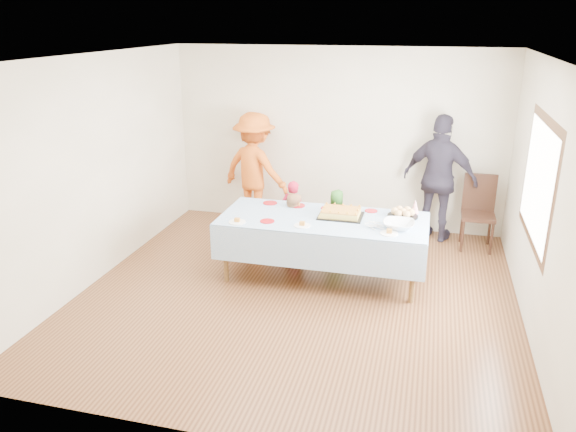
# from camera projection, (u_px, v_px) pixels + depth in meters

# --- Properties ---
(ground) EXTENTS (5.00, 5.00, 0.00)m
(ground) POSITION_uv_depth(u_px,v_px,m) (298.00, 293.00, 6.63)
(ground) COLOR #4B2915
(ground) RESTS_ON ground
(room_walls) EXTENTS (5.04, 5.04, 2.72)m
(room_walls) POSITION_uv_depth(u_px,v_px,m) (304.00, 146.00, 6.03)
(room_walls) COLOR #BCB39A
(room_walls) RESTS_ON ground
(party_table) EXTENTS (2.50, 1.10, 0.78)m
(party_table) POSITION_uv_depth(u_px,v_px,m) (323.00, 222.00, 6.83)
(party_table) COLOR brown
(party_table) RESTS_ON ground
(birthday_cake) EXTENTS (0.53, 0.41, 0.09)m
(birthday_cake) POSITION_uv_depth(u_px,v_px,m) (341.00, 213.00, 6.85)
(birthday_cake) COLOR black
(birthday_cake) RESTS_ON party_table
(rolls_tray) EXTENTS (0.37, 0.37, 0.11)m
(rolls_tray) POSITION_uv_depth(u_px,v_px,m) (403.00, 213.00, 6.84)
(rolls_tray) COLOR black
(rolls_tray) RESTS_ON party_table
(punch_bowl) EXTENTS (0.36, 0.36, 0.09)m
(punch_bowl) POSITION_uv_depth(u_px,v_px,m) (399.00, 225.00, 6.46)
(punch_bowl) COLOR silver
(punch_bowl) RESTS_ON party_table
(party_hat) EXTENTS (0.10, 0.10, 0.18)m
(party_hat) POSITION_uv_depth(u_px,v_px,m) (415.00, 206.00, 6.95)
(party_hat) COLOR white
(party_hat) RESTS_ON party_table
(fork_pile) EXTENTS (0.24, 0.18, 0.07)m
(fork_pile) POSITION_uv_depth(u_px,v_px,m) (374.00, 224.00, 6.51)
(fork_pile) COLOR white
(fork_pile) RESTS_ON party_table
(plate_red_far_a) EXTENTS (0.19, 0.19, 0.01)m
(plate_red_far_a) POSITION_uv_depth(u_px,v_px,m) (270.00, 203.00, 7.35)
(plate_red_far_a) COLOR #B60D18
(plate_red_far_a) RESTS_ON party_table
(plate_red_far_b) EXTENTS (0.20, 0.20, 0.01)m
(plate_red_far_b) POSITION_uv_depth(u_px,v_px,m) (297.00, 206.00, 7.25)
(plate_red_far_b) COLOR #B60D18
(plate_red_far_b) RESTS_ON party_table
(plate_red_far_c) EXTENTS (0.18, 0.18, 0.01)m
(plate_red_far_c) POSITION_uv_depth(u_px,v_px,m) (328.00, 208.00, 7.14)
(plate_red_far_c) COLOR #B60D18
(plate_red_far_c) RESTS_ON party_table
(plate_red_far_d) EXTENTS (0.16, 0.16, 0.01)m
(plate_red_far_d) POSITION_uv_depth(u_px,v_px,m) (371.00, 211.00, 7.05)
(plate_red_far_d) COLOR #B60D18
(plate_red_far_d) RESTS_ON party_table
(plate_red_near) EXTENTS (0.17, 0.17, 0.01)m
(plate_red_near) POSITION_uv_depth(u_px,v_px,m) (267.00, 221.00, 6.69)
(plate_red_near) COLOR #B60D18
(plate_red_near) RESTS_ON party_table
(plate_white_left) EXTENTS (0.21, 0.21, 0.01)m
(plate_white_left) POSITION_uv_depth(u_px,v_px,m) (237.00, 222.00, 6.66)
(plate_white_left) COLOR white
(plate_white_left) RESTS_ON party_table
(plate_white_mid) EXTENTS (0.20, 0.20, 0.01)m
(plate_white_mid) POSITION_uv_depth(u_px,v_px,m) (302.00, 226.00, 6.55)
(plate_white_mid) COLOR white
(plate_white_mid) RESTS_ON party_table
(plate_white_right) EXTENTS (0.20, 0.20, 0.01)m
(plate_white_right) POSITION_uv_depth(u_px,v_px,m) (389.00, 233.00, 6.31)
(plate_white_right) COLOR white
(plate_white_right) RESTS_ON party_table
(dining_chair) EXTENTS (0.45, 0.45, 1.03)m
(dining_chair) POSITION_uv_depth(u_px,v_px,m) (478.00, 208.00, 7.83)
(dining_chair) COLOR black
(dining_chair) RESTS_ON ground
(toddler_left) EXTENTS (0.36, 0.26, 0.94)m
(toddler_left) POSITION_uv_depth(u_px,v_px,m) (293.00, 213.00, 7.93)
(toddler_left) COLOR red
(toddler_left) RESTS_ON ground
(toddler_mid) EXTENTS (0.41, 0.29, 0.79)m
(toddler_mid) POSITION_uv_depth(u_px,v_px,m) (336.00, 217.00, 8.00)
(toddler_mid) COLOR #337928
(toddler_mid) RESTS_ON ground
(toddler_right) EXTENTS (0.47, 0.37, 0.95)m
(toddler_right) POSITION_uv_depth(u_px,v_px,m) (292.00, 228.00, 7.37)
(toddler_right) COLOR tan
(toddler_right) RESTS_ON ground
(adult_left) EXTENTS (1.27, 0.97, 1.75)m
(adult_left) POSITION_uv_depth(u_px,v_px,m) (255.00, 169.00, 8.64)
(adult_left) COLOR orange
(adult_left) RESTS_ON ground
(adult_right) EXTENTS (1.16, 0.78, 1.83)m
(adult_right) POSITION_uv_depth(u_px,v_px,m) (440.00, 179.00, 7.97)
(adult_right) COLOR #2C2736
(adult_right) RESTS_ON ground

